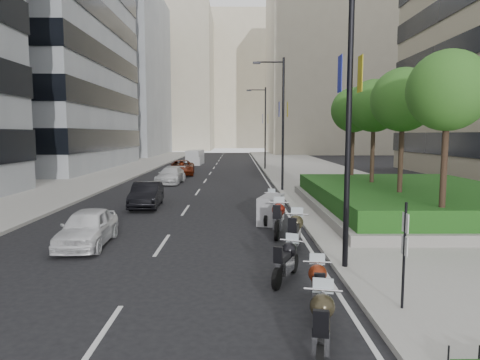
{
  "coord_description": "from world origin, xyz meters",
  "views": [
    {
      "loc": [
        1.17,
        -10.99,
        3.95
      ],
      "look_at": [
        1.31,
        7.1,
        2.0
      ],
      "focal_mm": 32.0,
      "sensor_mm": 36.0,
      "label": 1
    }
  ],
  "objects_px": {
    "motorcycle_0": "(322,326)",
    "car_b": "(147,195)",
    "motorcycle_2": "(286,261)",
    "lamp_post_1": "(281,117)",
    "car_a": "(87,227)",
    "lamp_post_0": "(344,94)",
    "lamp_post_2": "(264,124)",
    "motorcycle_1": "(318,287)",
    "delivery_van": "(195,158)",
    "parking_sign": "(404,250)",
    "motorcycle_6": "(270,203)",
    "car_c": "(171,175)",
    "motorcycle_3": "(295,232)",
    "motorcycle_4": "(278,218)",
    "motorcycle_5": "(271,210)",
    "car_d": "(181,168)"
  },
  "relations": [
    {
      "from": "motorcycle_0",
      "to": "car_b",
      "type": "relative_size",
      "value": 0.52
    },
    {
      "from": "motorcycle_2",
      "to": "lamp_post_1",
      "type": "bearing_deg",
      "value": 19.35
    },
    {
      "from": "motorcycle_2",
      "to": "car_a",
      "type": "relative_size",
      "value": 0.49
    },
    {
      "from": "lamp_post_0",
      "to": "lamp_post_2",
      "type": "bearing_deg",
      "value": 90.0
    },
    {
      "from": "lamp_post_2",
      "to": "motorcycle_1",
      "type": "distance_m",
      "value": 38.02
    },
    {
      "from": "motorcycle_1",
      "to": "car_b",
      "type": "bearing_deg",
      "value": 34.28
    },
    {
      "from": "lamp_post_0",
      "to": "delivery_van",
      "type": "xyz_separation_m",
      "value": [
        -8.38,
        43.41,
        -4.19
      ]
    },
    {
      "from": "parking_sign",
      "to": "car_a",
      "type": "relative_size",
      "value": 0.65
    },
    {
      "from": "lamp_post_0",
      "to": "car_a",
      "type": "distance_m",
      "value": 9.83
    },
    {
      "from": "motorcycle_6",
      "to": "car_c",
      "type": "bearing_deg",
      "value": 39.7
    },
    {
      "from": "parking_sign",
      "to": "delivery_van",
      "type": "height_order",
      "value": "parking_sign"
    },
    {
      "from": "motorcycle_6",
      "to": "delivery_van",
      "type": "height_order",
      "value": "delivery_van"
    },
    {
      "from": "motorcycle_6",
      "to": "motorcycle_3",
      "type": "bearing_deg",
      "value": -164.9
    },
    {
      "from": "parking_sign",
      "to": "motorcycle_2",
      "type": "xyz_separation_m",
      "value": [
        -2.28,
        2.25,
        -0.92
      ]
    },
    {
      "from": "motorcycle_3",
      "to": "motorcycle_6",
      "type": "bearing_deg",
      "value": 16.97
    },
    {
      "from": "motorcycle_4",
      "to": "car_b",
      "type": "bearing_deg",
      "value": 54.25
    },
    {
      "from": "lamp_post_1",
      "to": "car_a",
      "type": "xyz_separation_m",
      "value": [
        -8.27,
        -14.06,
        -4.41
      ]
    },
    {
      "from": "lamp_post_2",
      "to": "motorcycle_2",
      "type": "relative_size",
      "value": 4.77
    },
    {
      "from": "lamp_post_0",
      "to": "car_a",
      "type": "xyz_separation_m",
      "value": [
        -8.27,
        2.94,
        -4.41
      ]
    },
    {
      "from": "motorcycle_0",
      "to": "motorcycle_2",
      "type": "xyz_separation_m",
      "value": [
        -0.16,
        4.0,
        -0.03
      ]
    },
    {
      "from": "motorcycle_6",
      "to": "lamp_post_2",
      "type": "bearing_deg",
      "value": 9.31
    },
    {
      "from": "lamp_post_0",
      "to": "motorcycle_6",
      "type": "bearing_deg",
      "value": 98.6
    },
    {
      "from": "motorcycle_3",
      "to": "motorcycle_5",
      "type": "height_order",
      "value": "motorcycle_5"
    },
    {
      "from": "lamp_post_2",
      "to": "motorcycle_4",
      "type": "relative_size",
      "value": 3.7
    },
    {
      "from": "motorcycle_3",
      "to": "delivery_van",
      "type": "bearing_deg",
      "value": 24.24
    },
    {
      "from": "parking_sign",
      "to": "motorcycle_5",
      "type": "relative_size",
      "value": 1.15
    },
    {
      "from": "parking_sign",
      "to": "motorcycle_1",
      "type": "height_order",
      "value": "parking_sign"
    },
    {
      "from": "lamp_post_2",
      "to": "motorcycle_1",
      "type": "bearing_deg",
      "value": -91.75
    },
    {
      "from": "motorcycle_1",
      "to": "motorcycle_4",
      "type": "xyz_separation_m",
      "value": [
        -0.2,
        7.24,
        0.12
      ]
    },
    {
      "from": "motorcycle_0",
      "to": "delivery_van",
      "type": "distance_m",
      "value": 48.65
    },
    {
      "from": "lamp_post_0",
      "to": "motorcycle_3",
      "type": "height_order",
      "value": "lamp_post_0"
    },
    {
      "from": "lamp_post_1",
      "to": "car_b",
      "type": "xyz_separation_m",
      "value": [
        -7.86,
        -6.02,
        -4.39
      ]
    },
    {
      "from": "parking_sign",
      "to": "motorcycle_3",
      "type": "bearing_deg",
      "value": 107.59
    },
    {
      "from": "motorcycle_4",
      "to": "motorcycle_1",
      "type": "bearing_deg",
      "value": -169.41
    },
    {
      "from": "motorcycle_3",
      "to": "motorcycle_4",
      "type": "distance_m",
      "value": 2.33
    },
    {
      "from": "motorcycle_5",
      "to": "motorcycle_6",
      "type": "xyz_separation_m",
      "value": [
        0.13,
        2.1,
        -0.06
      ]
    },
    {
      "from": "motorcycle_3",
      "to": "car_c",
      "type": "distance_m",
      "value": 21.18
    },
    {
      "from": "lamp_post_0",
      "to": "motorcycle_4",
      "type": "relative_size",
      "value": 3.7
    },
    {
      "from": "motorcycle_3",
      "to": "delivery_van",
      "type": "distance_m",
      "value": 41.86
    },
    {
      "from": "lamp_post_0",
      "to": "motorcycle_6",
      "type": "xyz_separation_m",
      "value": [
        -1.33,
        8.77,
        -4.51
      ]
    },
    {
      "from": "parking_sign",
      "to": "motorcycle_6",
      "type": "xyz_separation_m",
      "value": [
        -1.98,
        11.77,
        -0.9
      ]
    },
    {
      "from": "lamp_post_1",
      "to": "motorcycle_0",
      "type": "relative_size",
      "value": 4.26
    },
    {
      "from": "lamp_post_0",
      "to": "car_c",
      "type": "xyz_separation_m",
      "value": [
        -8.26,
        22.1,
        -4.41
      ]
    },
    {
      "from": "motorcycle_1",
      "to": "motorcycle_5",
      "type": "xyz_separation_m",
      "value": [
        -0.3,
        9.4,
        0.08
      ]
    },
    {
      "from": "motorcycle_0",
      "to": "car_d",
      "type": "relative_size",
      "value": 0.41
    },
    {
      "from": "lamp_post_1",
      "to": "motorcycle_3",
      "type": "xyz_separation_m",
      "value": [
        -0.99,
        -14.8,
        -4.43
      ]
    },
    {
      "from": "car_c",
      "to": "motorcycle_5",
      "type": "bearing_deg",
      "value": -62.46
    },
    {
      "from": "car_a",
      "to": "delivery_van",
      "type": "bearing_deg",
      "value": 87.62
    },
    {
      "from": "car_a",
      "to": "delivery_van",
      "type": "height_order",
      "value": "delivery_van"
    },
    {
      "from": "car_b",
      "to": "delivery_van",
      "type": "distance_m",
      "value": 32.43
    }
  ]
}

